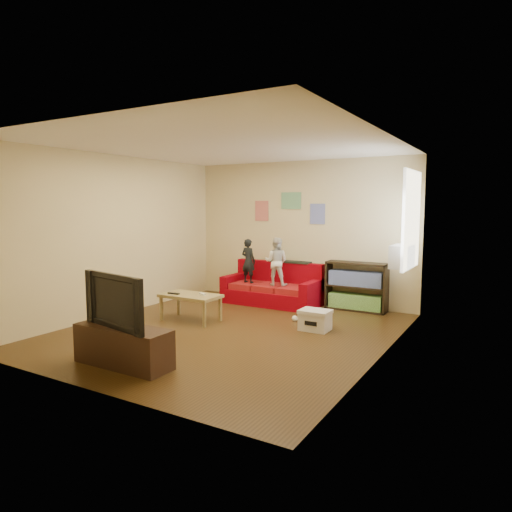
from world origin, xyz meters
The scene contains 17 objects.
room_shell centered at (0.00, 0.00, 1.35)m, with size 4.52×5.02×2.72m.
sofa centered at (-0.36, 2.06, 0.27)m, with size 1.82×0.84×0.80m.
child_a centered at (-0.81, 1.90, 0.80)m, with size 0.31×0.20×0.84m, color black.
child_b centered at (-0.21, 1.90, 0.83)m, with size 0.43×0.34×0.89m, color silver.
coffee_table centered at (-0.89, 0.23, 0.37)m, with size 0.96×0.53×0.43m.
remote centered at (-1.14, 0.11, 0.44)m, with size 0.21×0.05×0.02m, color black.
game_controller centered at (-0.69, 0.28, 0.45)m, with size 0.15×0.04×0.03m, color silver.
bookshelf centered at (1.19, 2.30, 0.38)m, with size 1.08×0.32×0.86m.
window centered at (2.22, 1.65, 1.64)m, with size 0.04×1.08×1.48m, color white.
ac_unit centered at (2.10, 1.65, 1.08)m, with size 0.28×0.55×0.35m, color #B7B2A3.
artwork_left centered at (-0.85, 2.48, 1.75)m, with size 0.30×0.01×0.40m, color #D87266.
artwork_center centered at (-0.20, 2.48, 1.95)m, with size 0.42×0.01×0.32m, color #72B27F.
artwork_right centered at (0.35, 2.48, 1.70)m, with size 0.30×0.01×0.38m, color #727FCC.
file_box centered at (1.07, 0.71, 0.16)m, with size 0.45×0.34×0.31m.
tv_stand centered at (-0.26, -1.82, 0.23)m, with size 1.23×0.41×0.46m, color #3B251A.
television centered at (-0.26, -1.82, 0.78)m, with size 1.10×0.14×0.63m, color black.
tissue centered at (0.59, 1.03, 0.05)m, with size 0.10×0.10×0.10m, color white.
Camera 1 is at (3.66, -5.49, 1.86)m, focal length 32.00 mm.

